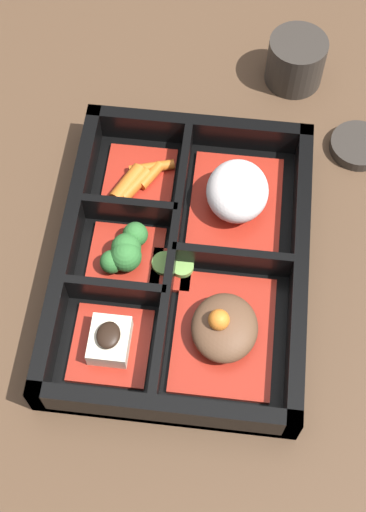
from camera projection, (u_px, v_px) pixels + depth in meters
ground_plane at (183, 268)px, 0.70m from camera, size 3.00×3.00×0.00m
bento_base at (183, 266)px, 0.69m from camera, size 0.31×0.23×0.01m
bento_rim at (180, 257)px, 0.68m from camera, size 0.31×0.23×0.04m
bowl_rice at (237, 194)px, 0.70m from camera, size 0.12×0.09×0.05m
bowl_stew at (224, 329)px, 0.64m from camera, size 0.12×0.09×0.05m
bowl_carrots at (139, 179)px, 0.73m from camera, size 0.08×0.07×0.02m
bowl_greens at (126, 251)px, 0.68m from camera, size 0.07×0.07×0.04m
bowl_tofu at (110, 342)px, 0.64m from camera, size 0.08×0.07×0.03m
bowl_pickles at (172, 268)px, 0.68m from camera, size 0.04×0.04×0.01m
tea_cup at (296, 60)px, 0.79m from camera, size 0.06×0.06×0.06m
sauce_dish at (358, 146)px, 0.76m from camera, size 0.06×0.06×0.01m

